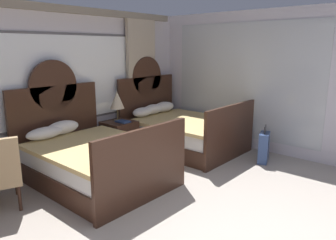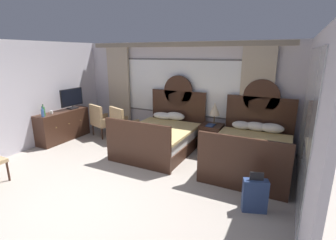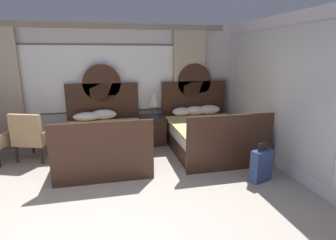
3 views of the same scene
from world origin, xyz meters
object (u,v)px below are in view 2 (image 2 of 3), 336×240
(cup_on_dresser, at_px, (51,112))
(armchair_by_window_centre, at_px, (102,120))
(bed_near_window, at_px, (161,136))
(dresser_minibar, at_px, (63,125))
(bed_near_mirror, at_px, (251,151))
(bottle_soda_green, at_px, (44,111))
(book_on_nightstand, at_px, (211,125))
(armchair_by_window_left, at_px, (122,123))
(tv_flatscreen, at_px, (72,99))
(table_lamp_on_nightstand, at_px, (215,109))
(suitcase_on_floor, at_px, (255,195))
(nightstand_between_beds, at_px, (211,137))
(bottle_spirit_blue, at_px, (43,113))

(cup_on_dresser, distance_m, armchair_by_window_centre, 1.37)
(bed_near_window, relative_size, cup_on_dresser, 19.73)
(bed_near_window, height_order, dresser_minibar, bed_near_window)
(bed_near_mirror, relative_size, bottle_soda_green, 7.16)
(book_on_nightstand, bearing_deg, bed_near_window, -153.08)
(armchair_by_window_left, bearing_deg, tv_flatscreen, -166.69)
(tv_flatscreen, bearing_deg, table_lamp_on_nightstand, 12.83)
(tv_flatscreen, relative_size, suitcase_on_floor, 1.16)
(armchair_by_window_centre, relative_size, suitcase_on_floor, 1.44)
(dresser_minibar, bearing_deg, bottle_soda_green, -88.47)
(book_on_nightstand, bearing_deg, suitcase_on_floor, -56.94)
(cup_on_dresser, bearing_deg, nightstand_between_beds, 21.50)
(bottle_soda_green, distance_m, armchair_by_window_centre, 1.57)
(bottle_soda_green, height_order, armchair_by_window_left, bottle_soda_green)
(bed_near_mirror, bearing_deg, suitcase_on_floor, -78.71)
(bed_near_window, relative_size, bottle_spirit_blue, 7.85)
(armchair_by_window_centre, bearing_deg, bed_near_mirror, -2.39)
(bottle_soda_green, relative_size, armchair_by_window_centre, 0.31)
(book_on_nightstand, bearing_deg, nightstand_between_beds, 92.83)
(armchair_by_window_left, bearing_deg, book_on_nightstand, 8.51)
(table_lamp_on_nightstand, bearing_deg, cup_on_dresser, -157.74)
(tv_flatscreen, xyz_separation_m, bottle_spirit_blue, (0.09, -1.05, -0.19))
(book_on_nightstand, relative_size, suitcase_on_floor, 0.39)
(table_lamp_on_nightstand, distance_m, dresser_minibar, 4.24)
(armchair_by_window_centre, height_order, suitcase_on_floor, armchair_by_window_centre)
(suitcase_on_floor, bearing_deg, book_on_nightstand, 123.06)
(bed_near_window, bearing_deg, nightstand_between_beds, 31.36)
(table_lamp_on_nightstand, distance_m, book_on_nightstand, 0.42)
(nightstand_between_beds, height_order, bottle_soda_green, bottle_soda_green)
(tv_flatscreen, bearing_deg, book_on_nightstand, 10.35)
(cup_on_dresser, bearing_deg, table_lamp_on_nightstand, 22.26)
(suitcase_on_floor, bearing_deg, nightstand_between_beds, 121.88)
(suitcase_on_floor, bearing_deg, bed_near_window, 147.39)
(bed_near_window, bearing_deg, bottle_spirit_blue, -156.18)
(armchair_by_window_left, bearing_deg, suitcase_on_floor, -24.96)
(table_lamp_on_nightstand, xyz_separation_m, tv_flatscreen, (-3.97, -0.90, 0.09))
(bed_near_window, height_order, book_on_nightstand, bed_near_window)
(cup_on_dresser, bearing_deg, tv_flatscreen, 89.33)
(book_on_nightstand, distance_m, armchair_by_window_centre, 3.21)
(table_lamp_on_nightstand, bearing_deg, bed_near_mirror, -34.81)
(dresser_minibar, bearing_deg, book_on_nightstand, 15.51)
(bed_near_window, relative_size, table_lamp_on_nightstand, 3.79)
(armchair_by_window_left, bearing_deg, nightstand_between_beds, 11.00)
(tv_flatscreen, relative_size, armchair_by_window_centre, 0.81)
(dresser_minibar, relative_size, bottle_soda_green, 5.14)
(armchair_by_window_centre, bearing_deg, bottle_soda_green, -120.16)
(bed_near_window, bearing_deg, suitcase_on_floor, -32.61)
(book_on_nightstand, relative_size, tv_flatscreen, 0.34)
(tv_flatscreen, bearing_deg, bottle_spirit_blue, -85.30)
(nightstand_between_beds, distance_m, bottle_soda_green, 4.37)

